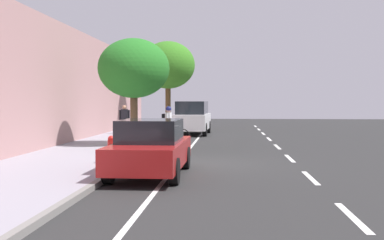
{
  "coord_description": "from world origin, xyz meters",
  "views": [
    {
      "loc": [
        -0.97,
        15.05,
        2.03
      ],
      "look_at": [
        0.6,
        -5.42,
        1.19
      ],
      "focal_mm": 44.27,
      "sensor_mm": 36.0,
      "label": 1
    }
  ],
  "objects": [
    {
      "name": "parked_suv_white_nearest",
      "position": [
        1.18,
        -13.22,
        1.03
      ],
      "size": [
        2.08,
        4.76,
        1.99
      ],
      "color": "white",
      "rests_on": "ground"
    },
    {
      "name": "bicycle_at_curb",
      "position": [
        1.65,
        -6.7,
        0.39
      ],
      "size": [
        1.76,
        0.46,
        0.79
      ],
      "color": "black",
      "rests_on": "ground"
    },
    {
      "name": "ground",
      "position": [
        0.0,
        0.0,
        0.0
      ],
      "size": [
        76.15,
        76.15,
        0.0
      ],
      "primitive_type": "plane",
      "color": "#282828"
    },
    {
      "name": "street_tree_mid_block",
      "position": [
        3.07,
        -5.0,
        3.4
      ],
      "size": [
        3.06,
        3.06,
        4.55
      ],
      "color": "brown",
      "rests_on": "sidewalk"
    },
    {
      "name": "sidewalk",
      "position": [
        4.22,
        0.0,
        0.07
      ],
      "size": [
        4.04,
        47.59,
        0.14
      ],
      "primitive_type": "cube",
      "color": "#94909B",
      "rests_on": "ground"
    },
    {
      "name": "building_facade",
      "position": [
        6.48,
        0.0,
        2.71
      ],
      "size": [
        0.5,
        47.59,
        5.42
      ],
      "primitive_type": "cube",
      "color": "tan",
      "rests_on": "ground"
    },
    {
      "name": "pedestrian_on_phone",
      "position": [
        4.93,
        -11.51,
        1.06
      ],
      "size": [
        0.62,
        0.23,
        1.64
      ],
      "color": "black",
      "rests_on": "sidewalk"
    },
    {
      "name": "parked_sedan_red_second",
      "position": [
        1.11,
        2.44,
        0.75
      ],
      "size": [
        1.88,
        4.42,
        1.52
      ],
      "color": "maroon",
      "rests_on": "ground"
    },
    {
      "name": "lane_stripe_bike_edge",
      "position": [
        0.65,
        0.0,
        0.0
      ],
      "size": [
        0.12,
        47.59,
        0.01
      ],
      "primitive_type": "cube",
      "color": "white",
      "rests_on": "ground"
    },
    {
      "name": "lane_stripe_centre",
      "position": [
        -3.13,
        0.4,
        0.0
      ],
      "size": [
        0.14,
        48.4,
        0.01
      ],
      "color": "white",
      "rests_on": "ground"
    },
    {
      "name": "street_tree_near_cyclist",
      "position": [
        3.07,
        -16.55,
        4.4
      ],
      "size": [
        3.62,
        3.62,
        5.87
      ],
      "color": "brown",
      "rests_on": "sidewalk"
    },
    {
      "name": "fire_hydrant",
      "position": [
        2.55,
        1.06,
        0.56
      ],
      "size": [
        0.22,
        0.22,
        0.84
      ],
      "color": "red",
      "rests_on": "sidewalk"
    },
    {
      "name": "cyclist_with_backpack",
      "position": [
        1.88,
        -7.15,
        1.09
      ],
      "size": [
        0.45,
        0.61,
        1.77
      ],
      "color": "#C6B284",
      "rests_on": "ground"
    },
    {
      "name": "curb_edge",
      "position": [
        2.12,
        0.0,
        0.07
      ],
      "size": [
        0.16,
        47.59,
        0.14
      ],
      "primitive_type": "cube",
      "color": "gray",
      "rests_on": "ground"
    }
  ]
}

